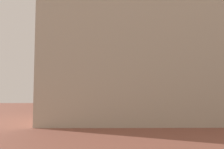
% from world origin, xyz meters
% --- Properties ---
extents(landmark_building, '(26.18, 12.94, 39.31)m').
position_xyz_m(landmark_building, '(3.48, 29.31, 10.95)').
color(landmark_building, '#B2A893').
rests_on(landmark_building, ground_plane).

